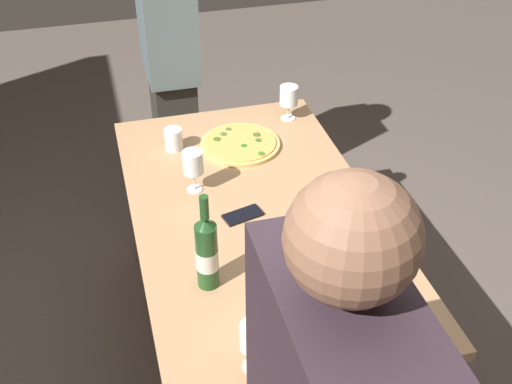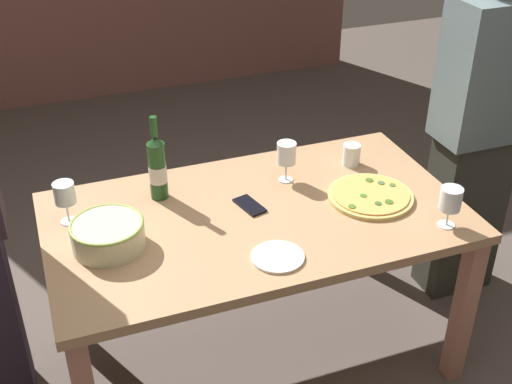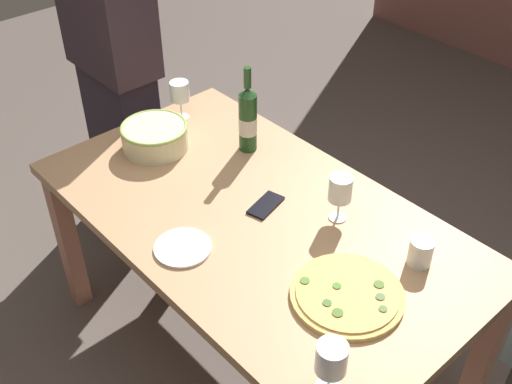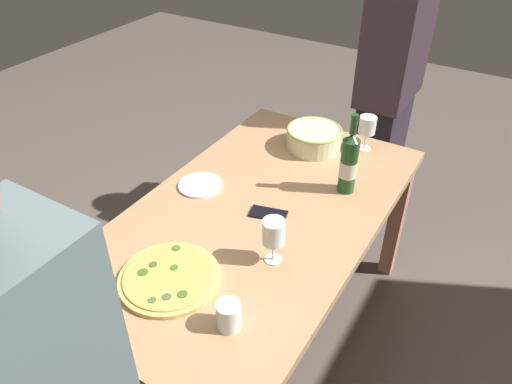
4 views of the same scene
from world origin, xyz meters
name	(u,v)px [view 4 (image 4 of 4)]	position (x,y,z in m)	size (l,w,h in m)	color
ground_plane	(256,333)	(0.00, 0.00, 0.00)	(8.00, 8.00, 0.00)	#5A4F48
dining_table	(256,229)	(0.00, 0.00, 0.66)	(1.60, 0.90, 0.75)	tan
pizza	(170,278)	(0.47, -0.06, 0.76)	(0.34, 0.34, 0.03)	#DDB763
serving_bowl	(314,137)	(-0.57, -0.02, 0.81)	(0.26, 0.26, 0.10)	beige
wine_bottle	(349,163)	(-0.32, 0.25, 0.89)	(0.07, 0.07, 0.35)	#204920
wine_glass_near_pizza	(274,233)	(0.20, 0.19, 0.87)	(0.08, 0.08, 0.17)	white
wine_glass_by_bottle	(367,127)	(-0.68, 0.19, 0.87)	(0.08, 0.08, 0.17)	white
wine_glass_far_left	(66,257)	(0.64, -0.32, 0.86)	(0.08, 0.08, 0.16)	white
cup_amber	(229,315)	(0.52, 0.22, 0.80)	(0.08, 0.08, 0.09)	white
side_plate	(200,185)	(-0.03, -0.29, 0.76)	(0.19, 0.19, 0.01)	white
cell_phone	(268,214)	(-0.01, 0.05, 0.76)	(0.07, 0.14, 0.01)	black
person_host	(388,93)	(-1.12, 0.14, 0.85)	(0.45, 0.24, 1.69)	#29212E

